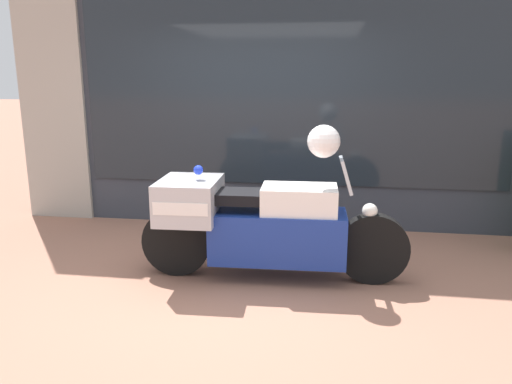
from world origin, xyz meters
TOP-DOWN VIEW (x-y plane):
  - ground_plane at (0.00, 0.00)m, footprint 60.00×60.00m
  - shop_building at (-0.41, 2.00)m, footprint 6.22×0.55m
  - window_display at (0.36, 2.03)m, footprint 4.90×0.30m
  - paramedic_motorcycle at (0.22, 0.14)m, footprint 2.49×0.72m
  - white_helmet at (0.83, 0.16)m, footprint 0.29×0.29m

SIDE VIEW (x-z plane):
  - ground_plane at x=0.00m, z-range 0.00..0.00m
  - window_display at x=0.36m, z-range -0.53..1.49m
  - paramedic_motorcycle at x=0.22m, z-range -0.04..1.12m
  - white_helmet at x=0.83m, z-range 1.16..1.45m
  - shop_building at x=-0.41m, z-range 0.01..3.67m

